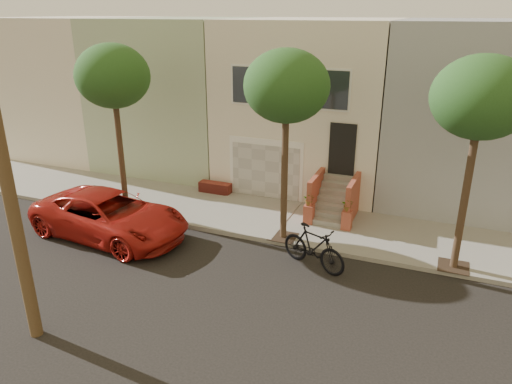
% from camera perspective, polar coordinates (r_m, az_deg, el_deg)
% --- Properties ---
extents(ground, '(90.00, 90.00, 0.00)m').
position_cam_1_polar(ground, '(13.86, -6.10, -11.86)').
color(ground, black).
rests_on(ground, ground).
extents(sidewalk, '(40.00, 3.70, 0.15)m').
position_cam_1_polar(sidewalk, '(18.14, 1.74, -3.18)').
color(sidewalk, gray).
rests_on(sidewalk, ground).
extents(house_row, '(33.10, 11.70, 7.00)m').
position_cam_1_polar(house_row, '(22.47, 7.09, 10.94)').
color(house_row, beige).
rests_on(house_row, sidewalk).
extents(tree_left, '(2.70, 2.57, 6.30)m').
position_cam_1_polar(tree_left, '(18.12, -16.78, 13.02)').
color(tree_left, '#2D2116').
rests_on(tree_left, sidewalk).
extents(tree_mid, '(2.70, 2.57, 6.30)m').
position_cam_1_polar(tree_mid, '(15.03, 3.66, 12.38)').
color(tree_mid, '#2D2116').
rests_on(tree_mid, sidewalk).
extents(tree_right, '(2.70, 2.57, 6.30)m').
position_cam_1_polar(tree_right, '(14.31, 25.38, 10.02)').
color(tree_right, '#2D2116').
rests_on(tree_right, sidewalk).
extents(pickup_truck, '(5.98, 3.24, 1.59)m').
position_cam_1_polar(pickup_truck, '(17.35, -17.10, -2.71)').
color(pickup_truck, '#A31913').
rests_on(pickup_truck, ground).
extents(motorcycle, '(2.37, 1.46, 1.38)m').
position_cam_1_polar(motorcycle, '(14.78, 6.91, -6.59)').
color(motorcycle, black).
rests_on(motorcycle, ground).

